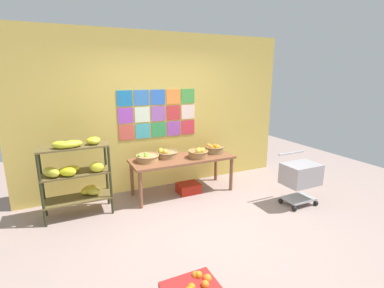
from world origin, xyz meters
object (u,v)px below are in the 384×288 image
(shopping_cart, at_px, (301,176))
(fruit_basket_centre, at_px, (198,153))
(fruit_basket_back_right, at_px, (147,158))
(display_table, at_px, (182,162))
(fruit_basket_left, at_px, (166,154))
(fruit_basket_back_left, at_px, (214,149))
(produce_crate_under_table, at_px, (188,188))
(banana_shelf_unit, at_px, (77,169))

(shopping_cart, bearing_deg, fruit_basket_centre, 140.63)
(fruit_basket_centre, height_order, fruit_basket_back_right, fruit_basket_centre)
(fruit_basket_centre, relative_size, fruit_basket_back_right, 0.91)
(display_table, bearing_deg, fruit_basket_back_right, 173.85)
(fruit_basket_back_right, relative_size, fruit_basket_left, 1.05)
(display_table, xyz_separation_m, fruit_basket_centre, (0.25, -0.12, 0.15))
(display_table, bearing_deg, fruit_basket_back_left, 3.32)
(fruit_basket_centre, relative_size, produce_crate_under_table, 0.92)
(banana_shelf_unit, height_order, fruit_basket_left, banana_shelf_unit)
(fruit_basket_back_right, bearing_deg, shopping_cart, -31.71)
(fruit_basket_left, distance_m, shopping_cart, 2.22)
(banana_shelf_unit, bearing_deg, fruit_basket_left, 9.44)
(fruit_basket_centre, distance_m, fruit_basket_left, 0.56)
(produce_crate_under_table, bearing_deg, shopping_cart, -40.10)
(display_table, distance_m, fruit_basket_left, 0.31)
(display_table, xyz_separation_m, fruit_basket_back_left, (0.65, 0.04, 0.15))
(fruit_basket_back_left, bearing_deg, fruit_basket_back_right, 178.73)
(shopping_cart, bearing_deg, produce_crate_under_table, 142.44)
(fruit_basket_back_left, bearing_deg, fruit_basket_left, 174.02)
(fruit_basket_back_left, distance_m, shopping_cart, 1.54)
(fruit_basket_left, relative_size, shopping_cart, 0.45)
(display_table, relative_size, fruit_basket_back_left, 5.03)
(banana_shelf_unit, relative_size, fruit_basket_left, 3.19)
(display_table, distance_m, fruit_basket_back_right, 0.62)
(banana_shelf_unit, xyz_separation_m, fruit_basket_back_right, (1.09, 0.18, -0.02))
(fruit_basket_back_right, distance_m, shopping_cart, 2.48)
(fruit_basket_back_left, bearing_deg, produce_crate_under_table, -171.10)
(fruit_basket_left, bearing_deg, fruit_basket_centre, -26.45)
(banana_shelf_unit, bearing_deg, fruit_basket_back_right, 9.12)
(fruit_basket_back_left, bearing_deg, banana_shelf_unit, -176.41)
(banana_shelf_unit, xyz_separation_m, fruit_basket_centre, (1.95, -0.01, 0.00))
(banana_shelf_unit, distance_m, display_table, 1.71)
(shopping_cart, bearing_deg, banana_shelf_unit, 163.17)
(fruit_basket_left, bearing_deg, banana_shelf_unit, -170.56)
(display_table, xyz_separation_m, fruit_basket_left, (-0.25, 0.13, 0.14))
(banana_shelf_unit, xyz_separation_m, fruit_basket_left, (1.45, 0.24, -0.01))
(display_table, relative_size, fruit_basket_centre, 5.06)
(banana_shelf_unit, bearing_deg, display_table, 3.70)
(banana_shelf_unit, relative_size, display_table, 0.66)
(shopping_cart, bearing_deg, fruit_basket_back_right, 150.83)
(produce_crate_under_table, bearing_deg, display_table, 150.74)
(banana_shelf_unit, distance_m, produce_crate_under_table, 1.90)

